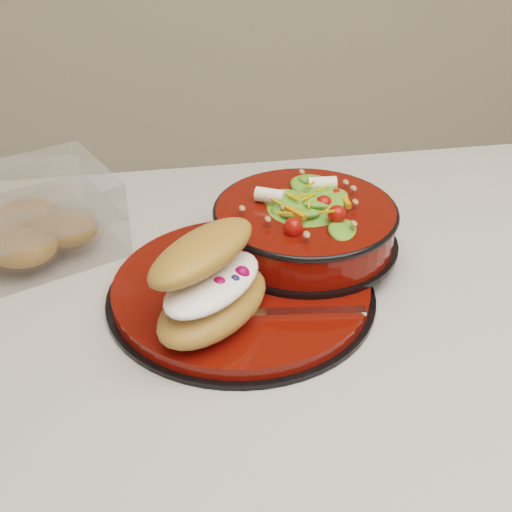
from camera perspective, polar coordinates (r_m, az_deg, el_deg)
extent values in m
cube|color=beige|center=(0.81, 12.25, -4.42)|extent=(1.24, 0.74, 0.04)
cylinder|color=black|center=(0.78, -1.20, -3.20)|extent=(0.29, 0.29, 0.01)
cylinder|color=#620903|center=(0.78, -1.21, -2.60)|extent=(0.28, 0.28, 0.01)
torus|color=black|center=(0.77, -0.36, -2.71)|extent=(0.16, 0.16, 0.01)
cylinder|color=black|center=(0.84, 3.87, 1.05)|extent=(0.22, 0.22, 0.01)
cylinder|color=#620903|center=(0.82, 3.94, 2.53)|extent=(0.21, 0.21, 0.04)
torus|color=black|center=(0.82, 3.99, 3.62)|extent=(0.21, 0.21, 0.01)
ellipsoid|color=#457521|center=(0.82, 3.97, 3.31)|extent=(0.17, 0.17, 0.07)
sphere|color=#BC0E07|center=(0.81, 7.04, 6.01)|extent=(0.02, 0.02, 0.02)
sphere|color=#BC0E07|center=(0.84, 3.41, 7.12)|extent=(0.02, 0.02, 0.02)
sphere|color=#BC0E07|center=(0.79, 1.05, 5.59)|extent=(0.02, 0.02, 0.02)
sphere|color=#BC0E07|center=(0.76, 4.81, 4.37)|extent=(0.02, 0.02, 0.02)
cylinder|color=silver|center=(0.84, 5.39, 7.04)|extent=(0.03, 0.04, 0.02)
cylinder|color=silver|center=(0.81, 1.13, 6.16)|extent=(0.04, 0.03, 0.02)
cube|color=orange|center=(0.77, 3.19, 4.83)|extent=(0.03, 0.03, 0.01)
cube|color=orange|center=(0.80, 7.23, 5.77)|extent=(0.03, 0.02, 0.01)
ellipsoid|color=#AF7435|center=(0.71, -3.43, -3.95)|extent=(0.16, 0.16, 0.04)
ellipsoid|color=white|center=(0.69, -3.50, -2.21)|extent=(0.14, 0.14, 0.02)
ellipsoid|color=#AF7435|center=(0.69, -3.75, 0.37)|extent=(0.15, 0.15, 0.04)
sphere|color=#B20C39|center=(0.69, -5.44, -1.98)|extent=(0.02, 0.02, 0.02)
sphere|color=#B20C39|center=(0.68, -2.98, -2.26)|extent=(0.02, 0.02, 0.02)
sphere|color=#B20C39|center=(0.69, -1.15, -1.38)|extent=(0.02, 0.02, 0.02)
sphere|color=#191947|center=(0.69, -4.27, -1.58)|extent=(0.01, 0.01, 0.01)
sphere|color=#191947|center=(0.69, -2.50, -1.61)|extent=(0.01, 0.01, 0.01)
sphere|color=#191947|center=(0.68, -3.48, -2.00)|extent=(0.01, 0.01, 0.01)
sphere|color=#191947|center=(0.68, -1.71, -1.93)|extent=(0.01, 0.01, 0.01)
cube|color=silver|center=(0.73, 3.49, -4.50)|extent=(0.14, 0.03, 0.00)
cube|color=silver|center=(0.72, -3.12, -4.65)|extent=(0.04, 0.03, 0.00)
cube|color=white|center=(0.89, -17.86, 1.63)|extent=(0.24, 0.22, 0.05)
cube|color=white|center=(0.87, -18.38, 4.31)|extent=(0.24, 0.22, 0.04)
ellipsoid|color=#AF7435|center=(0.88, -14.96, 2.13)|extent=(0.08, 0.06, 0.04)
ellipsoid|color=#AF7435|center=(0.92, -17.68, 3.01)|extent=(0.08, 0.06, 0.04)
ellipsoid|color=#AF7435|center=(0.86, -18.13, 0.60)|extent=(0.08, 0.06, 0.04)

